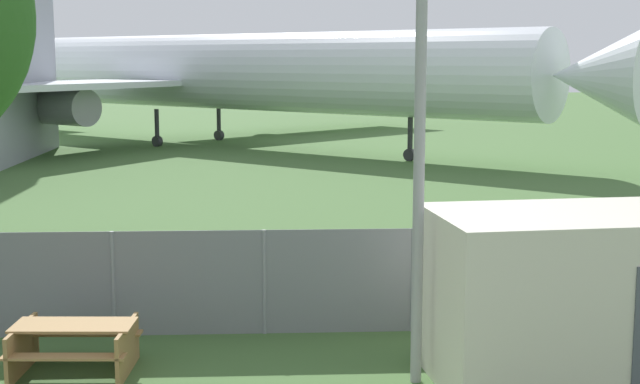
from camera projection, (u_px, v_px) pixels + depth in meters
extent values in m
cylinder|color=gray|center=(113.00, 284.00, 15.02)|extent=(0.07, 0.07, 1.81)
cylinder|color=gray|center=(264.00, 282.00, 15.15)|extent=(0.07, 0.07, 1.81)
cylinder|color=gray|center=(413.00, 280.00, 15.28)|extent=(0.07, 0.07, 1.81)
cylinder|color=gray|center=(559.00, 278.00, 15.41)|extent=(0.07, 0.07, 1.81)
cube|color=slate|center=(413.00, 280.00, 15.28)|extent=(56.00, 0.01, 1.81)
cylinder|color=white|center=(213.00, 71.00, 48.14)|extent=(31.97, 28.05, 3.98)
cone|color=white|center=(599.00, 76.00, 35.34)|extent=(5.61, 5.61, 3.98)
cube|color=white|center=(307.00, 79.00, 57.77)|extent=(16.58, 15.57, 0.30)
cylinder|color=#939399|center=(277.00, 96.00, 56.09)|extent=(3.89, 3.69, 1.79)
cube|color=white|center=(20.00, 87.00, 41.01)|extent=(13.87, 17.56, 0.30)
cylinder|color=#939399|center=(64.00, 107.00, 43.42)|extent=(3.89, 3.69, 1.79)
cube|color=white|center=(16.00, 63.00, 58.97)|extent=(8.10, 8.73, 0.20)
cylinder|color=#2D2D33|center=(410.00, 139.00, 41.04)|extent=(0.24, 0.24, 2.01)
cylinder|color=#2D2D33|center=(410.00, 155.00, 41.15)|extent=(0.62, 0.59, 0.56)
cylinder|color=#2D2D33|center=(219.00, 123.00, 51.62)|extent=(0.24, 0.24, 2.01)
cylinder|color=#2D2D33|center=(219.00, 135.00, 51.73)|extent=(0.62, 0.59, 0.56)
cylinder|color=#2D2D33|center=(157.00, 128.00, 47.87)|extent=(0.24, 0.24, 2.01)
cylinder|color=#2D2D33|center=(157.00, 141.00, 47.98)|extent=(0.62, 0.59, 0.56)
cube|color=beige|center=(578.00, 296.00, 13.01)|extent=(4.50, 2.89, 2.48)
cube|color=#A37A47|center=(74.00, 325.00, 13.25)|extent=(1.82, 0.85, 0.04)
cube|color=#A37A47|center=(84.00, 333.00, 13.85)|extent=(1.79, 0.38, 0.04)
cube|color=#A37A47|center=(64.00, 357.00, 12.74)|extent=(1.79, 0.38, 0.04)
cube|color=#A37A47|center=(127.00, 349.00, 13.31)|extent=(0.14, 1.40, 0.74)
cube|color=#A37A47|center=(22.00, 349.00, 13.31)|extent=(0.14, 1.40, 0.74)
cylinder|color=#99999E|center=(420.00, 139.00, 12.49)|extent=(0.16, 0.16, 7.09)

